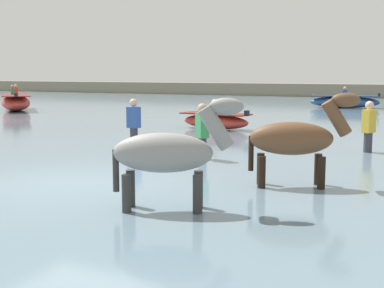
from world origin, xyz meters
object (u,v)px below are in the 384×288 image
at_px(horse_trailing_bay, 296,141).
at_px(person_spectator_far, 134,128).
at_px(horse_lead_grey, 168,156).
at_px(boat_mid_outer, 344,102).
at_px(person_onlooker_right, 202,138).
at_px(person_wading_mid, 368,133).
at_px(boat_near_starboard, 16,102).
at_px(boat_far_offshore, 215,121).

height_order(horse_trailing_bay, person_spectator_far, horse_trailing_bay).
bearing_deg(horse_lead_grey, boat_mid_outer, 93.18).
distance_m(person_onlooker_right, person_spectator_far, 2.69).
height_order(person_wading_mid, person_spectator_far, same).
relative_size(boat_mid_outer, person_onlooker_right, 2.31).
bearing_deg(boat_near_starboard, person_wading_mid, -21.61).
xyz_separation_m(boat_near_starboard, person_wading_mid, (17.71, -7.01, 0.06)).
bearing_deg(boat_far_offshore, person_spectator_far, -93.93).
height_order(boat_near_starboard, person_onlooker_right, boat_near_starboard).
bearing_deg(person_onlooker_right, person_spectator_far, 155.13).
distance_m(boat_near_starboard, person_spectator_far, 14.76).
height_order(horse_lead_grey, person_spectator_far, horse_lead_grey).
bearing_deg(person_spectator_far, horse_lead_grey, -54.27).
relative_size(horse_lead_grey, horse_trailing_bay, 1.00).
height_order(horse_lead_grey, person_onlooker_right, horse_lead_grey).
xyz_separation_m(horse_trailing_bay, boat_near_starboard, (-17.07, 11.48, -0.36)).
bearing_deg(boat_mid_outer, horse_trailing_bay, -83.14).
distance_m(boat_far_offshore, person_wading_mid, 6.21).
xyz_separation_m(horse_lead_grey, boat_mid_outer, (-1.26, 22.67, -0.42)).
bearing_deg(person_spectator_far, boat_far_offshore, 86.07).
distance_m(horse_lead_grey, boat_near_starboard, 20.98).
distance_m(boat_mid_outer, person_spectator_far, 17.60).
height_order(boat_far_offshore, person_onlooker_right, person_onlooker_right).
bearing_deg(person_onlooker_right, boat_near_starboard, 146.56).
height_order(boat_far_offshore, boat_near_starboard, boat_near_starboard).
bearing_deg(boat_far_offshore, horse_trailing_bay, -58.88).
xyz_separation_m(horse_lead_grey, person_wading_mid, (1.84, 6.71, -0.29)).
bearing_deg(person_spectator_far, horse_trailing_bay, -31.20).
relative_size(horse_lead_grey, boat_far_offshore, 0.76).
distance_m(horse_lead_grey, person_spectator_far, 6.48).
bearing_deg(boat_far_offshore, horse_lead_grey, -70.85).
relative_size(person_wading_mid, person_spectator_far, 1.00).
xyz_separation_m(horse_lead_grey, boat_near_starboard, (-15.87, 13.72, -0.35)).
height_order(horse_lead_grey, boat_near_starboard, horse_lead_grey).
distance_m(horse_lead_grey, person_wading_mid, 6.96).
xyz_separation_m(boat_mid_outer, person_wading_mid, (3.09, -15.97, 0.13)).
xyz_separation_m(horse_lead_grey, horse_trailing_bay, (1.20, 2.24, 0.01)).
relative_size(horse_lead_grey, boat_near_starboard, 0.52).
bearing_deg(boat_far_offshore, person_wading_mid, -31.53).
relative_size(person_onlooker_right, person_spectator_far, 1.00).
bearing_deg(boat_near_starboard, boat_mid_outer, 31.50).
distance_m(boat_far_offshore, person_spectator_far, 4.71).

